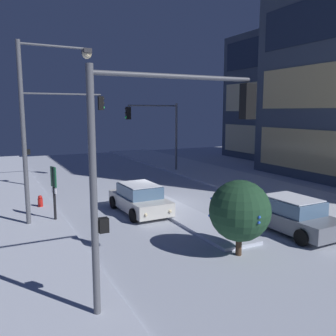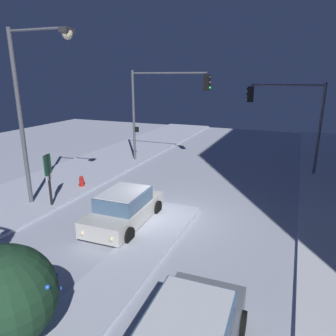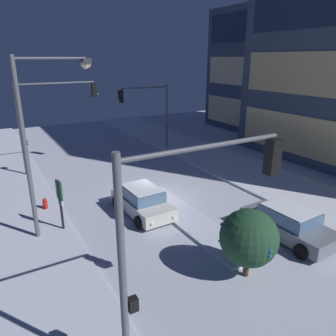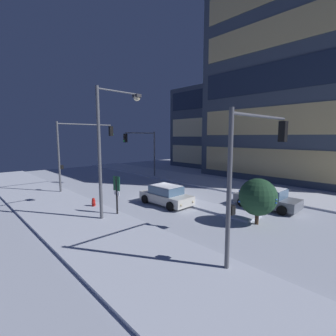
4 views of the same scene
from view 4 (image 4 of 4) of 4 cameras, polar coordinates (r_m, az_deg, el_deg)
ground at (r=20.87m, az=0.40°, el=-7.01°), size 52.00×52.00×0.00m
curb_strip_near at (r=16.67m, az=-20.33°, el=-10.97°), size 52.00×5.20×0.14m
curb_strip_far at (r=26.79m, az=12.90°, el=-3.81°), size 52.00×5.20×0.14m
median_strip at (r=18.84m, az=7.32°, el=-8.43°), size 9.00×1.80×0.14m
office_tower_main at (r=34.73m, az=26.58°, el=17.09°), size 18.60×10.59×22.98m
office_tower_secondary at (r=43.23m, az=12.23°, el=9.14°), size 14.38×10.32×13.25m
car_near at (r=18.76m, az=-0.46°, el=-6.42°), size 4.37×2.17×1.49m
car_far at (r=19.28m, az=22.07°, el=-6.59°), size 4.54×2.22×1.49m
traffic_light_corner_far_left at (r=30.18m, az=-6.01°, el=5.25°), size 0.32×4.71×5.80m
traffic_light_corner_near_right at (r=10.80m, az=19.64°, el=2.19°), size 0.32×4.89×6.23m
traffic_light_corner_near_left at (r=24.90m, az=-19.57°, el=5.46°), size 0.32×5.75×6.53m
street_lamp_arched at (r=15.65m, az=-13.15°, el=7.51°), size 0.56×3.25×8.12m
fire_hydrant at (r=18.77m, az=-16.99°, el=-7.85°), size 0.48×0.26×0.75m
parking_info_sign at (r=16.25m, az=-11.90°, el=-5.23°), size 0.55×0.18×2.63m
decorated_tree_median at (r=15.36m, az=20.25°, el=-6.38°), size 2.26×2.20×2.76m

